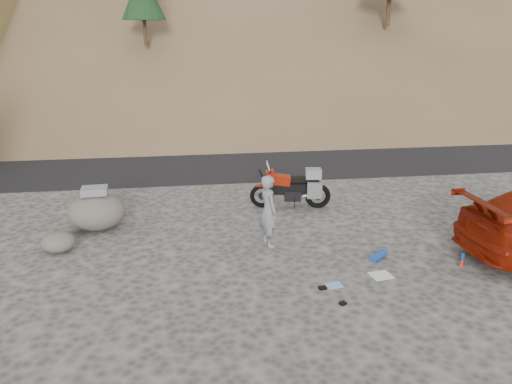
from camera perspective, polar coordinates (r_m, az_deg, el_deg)
The scene contains 13 objects.
ground at distance 11.81m, azimuth 4.01°, elevation -6.79°, with size 140.00×140.00×0.00m, color #3F3D3A.
road at distance 20.22m, azimuth -1.23°, elevation 3.98°, with size 120.00×7.00×0.05m, color black.
motorcycle at distance 14.43m, azimuth 4.38°, elevation 0.47°, with size 2.34×0.88×1.40m.
man at distance 12.14m, azimuth 1.41°, elevation -6.03°, with size 0.64×0.42×1.75m, color gray.
boulder at distance 13.51m, azimuth -17.76°, elevation -2.08°, with size 1.64×1.45×1.14m.
small_rock at distance 12.58m, azimuth -21.67°, elevation -5.34°, with size 0.83×0.76×0.47m.
gear_white_cloth at distance 11.03m, azimuth 14.09°, elevation -9.22°, with size 0.43×0.39×0.01m, color white.
gear_blue_mat at distance 11.70m, azimuth 13.84°, elevation -7.08°, with size 0.18×0.18×0.46m, color #1A42A1.
gear_bottle at distance 12.18m, azimuth 22.56°, elevation -6.91°, with size 0.08×0.08×0.21m, color #1A42A1.
gear_funnel at distance 11.97m, azimuth 22.45°, elevation -7.45°, with size 0.13×0.13×0.16m, color red.
gear_glove_a at distance 10.29m, azimuth 7.60°, elevation -10.81°, with size 0.15×0.11×0.04m, color black.
gear_glove_b at distance 9.83m, azimuth 9.89°, elevation -12.43°, with size 0.13×0.10×0.04m, color black.
gear_blue_cloth at distance 10.45m, azimuth 8.90°, elevation -10.48°, with size 0.33×0.25×0.01m, color #83AECA.
Camera 1 is at (-2.30, -10.45, 5.00)m, focal length 35.00 mm.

